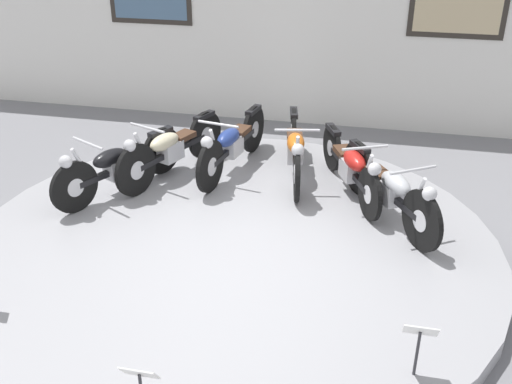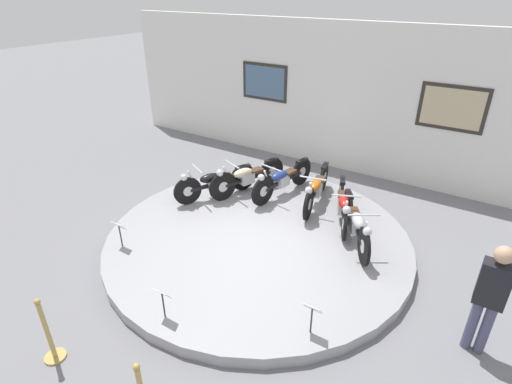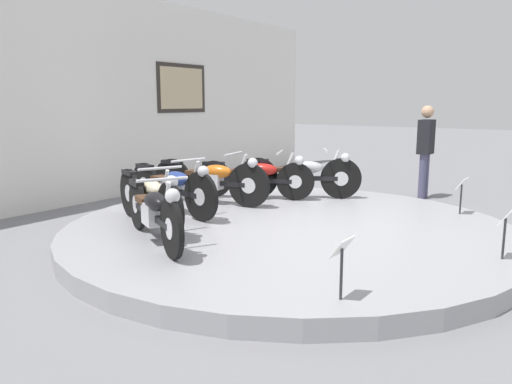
{
  "view_description": "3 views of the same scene",
  "coord_description": "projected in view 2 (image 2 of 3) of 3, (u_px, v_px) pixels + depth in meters",
  "views": [
    {
      "loc": [
        1.43,
        -5.32,
        3.61
      ],
      "look_at": [
        0.19,
        0.35,
        0.6
      ],
      "focal_mm": 42.0,
      "sensor_mm": 36.0,
      "label": 1
    },
    {
      "loc": [
        3.39,
        -5.39,
        4.45
      ],
      "look_at": [
        -0.21,
        0.26,
        0.94
      ],
      "focal_mm": 28.0,
      "sensor_mm": 36.0,
      "label": 2
    },
    {
      "loc": [
        -5.34,
        -3.28,
        1.75
      ],
      "look_at": [
        -0.18,
        0.4,
        0.6
      ],
      "focal_mm": 35.0,
      "sensor_mm": 36.0,
      "label": 3
    }
  ],
  "objects": [
    {
      "name": "motorcycle_red",
      "position": [
        343.0,
        204.0,
        7.88
      ],
      "size": [
        0.85,
        1.81,
        0.78
      ],
      "color": "black",
      "rests_on": "display_platform"
    },
    {
      "name": "info_placard_front_right",
      "position": [
        312.0,
        312.0,
        5.31
      ],
      "size": [
        0.26,
        0.11,
        0.51
      ],
      "color": "#333338",
      "rests_on": "display_platform"
    },
    {
      "name": "motorcycle_orange",
      "position": [
        316.0,
        188.0,
        8.47
      ],
      "size": [
        0.57,
        1.99,
        0.81
      ],
      "color": "black",
      "rests_on": "display_platform"
    },
    {
      "name": "visitor_standing",
      "position": [
        490.0,
        295.0,
        5.04
      ],
      "size": [
        0.36,
        0.22,
        1.69
      ],
      "color": "#4C4C6B",
      "rests_on": "ground_plane"
    },
    {
      "name": "motorcycle_cream",
      "position": [
        247.0,
        176.0,
        8.97
      ],
      "size": [
        0.8,
        1.89,
        0.81
      ],
      "color": "black",
      "rests_on": "display_platform"
    },
    {
      "name": "ground_plane",
      "position": [
        258.0,
        243.0,
        7.7
      ],
      "size": [
        60.0,
        60.0,
        0.0
      ],
      "primitive_type": "plane",
      "color": "slate"
    },
    {
      "name": "info_placard_front_left",
      "position": [
        119.0,
        229.0,
        7.11
      ],
      "size": [
        0.26,
        0.11,
        0.51
      ],
      "color": "#333338",
      "rests_on": "display_platform"
    },
    {
      "name": "motorcycle_black",
      "position": [
        214.0,
        182.0,
        8.77
      ],
      "size": [
        0.95,
        1.78,
        0.79
      ],
      "color": "black",
      "rests_on": "display_platform"
    },
    {
      "name": "display_platform",
      "position": [
        258.0,
        239.0,
        7.66
      ],
      "size": [
        5.72,
        5.72,
        0.2
      ],
      "primitive_type": "cylinder",
      "color": "#99999E",
      "rests_on": "ground_plane"
    },
    {
      "name": "motorcycle_silver",
      "position": [
        356.0,
        223.0,
        7.23
      ],
      "size": [
        1.12,
        1.73,
        0.81
      ],
      "color": "black",
      "rests_on": "display_platform"
    },
    {
      "name": "back_wall",
      "position": [
        348.0,
        100.0,
        10.01
      ],
      "size": [
        14.0,
        0.22,
        3.7
      ],
      "color": "white",
      "rests_on": "ground_plane"
    },
    {
      "name": "motorcycle_blue",
      "position": [
        282.0,
        179.0,
        8.86
      ],
      "size": [
        0.55,
        1.98,
        0.81
      ],
      "color": "black",
      "rests_on": "display_platform"
    },
    {
      "name": "info_placard_front_centre",
      "position": [
        162.0,
        297.0,
        5.57
      ],
      "size": [
        0.26,
        0.11,
        0.51
      ],
      "color": "#333338",
      "rests_on": "display_platform"
    },
    {
      "name": "stanchion_post_left_of_entry",
      "position": [
        50.0,
        339.0,
        5.19
      ],
      "size": [
        0.28,
        0.28,
        1.02
      ],
      "color": "tan",
      "rests_on": "ground_plane"
    }
  ]
}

